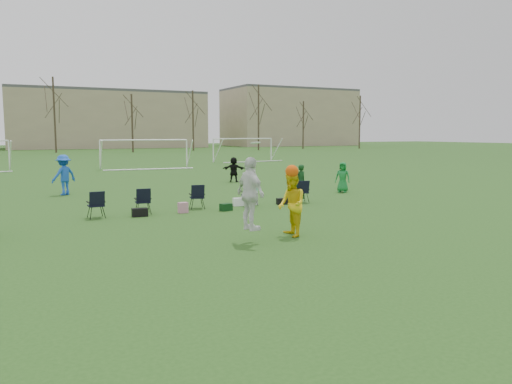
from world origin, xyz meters
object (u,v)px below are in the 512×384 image
goal_mid (145,146)px  center_contest (273,199)px  fielder_blue (64,175)px  fielder_black (234,170)px  goal_right (243,143)px  fielder_green_far (343,177)px

goal_mid → center_contest: bearing=-93.1°
fielder_blue → center_contest: size_ratio=0.71×
fielder_blue → fielder_black: bearing=163.0°
goal_right → center_contest: bearing=-121.5°
fielder_blue → goal_right: (20.00, 22.64, 0.95)m
center_contest → goal_mid: bearing=82.9°
fielder_black → goal_right: goal_right is taller
goal_mid → fielder_green_far: bearing=-73.6°
fielder_blue → goal_mid: size_ratio=0.26×
fielder_blue → goal_mid: goal_mid is taller
fielder_blue → goal_mid: bearing=-145.7°
fielder_green_far → goal_mid: size_ratio=0.21×
fielder_black → center_contest: 16.82m
goal_mid → fielder_blue: bearing=-111.7°
center_contest → goal_right: (15.74, 36.13, 0.77)m
fielder_black → fielder_green_far: bearing=142.4°
fielder_black → goal_mid: goal_mid is taller
fielder_blue → goal_mid: (8.00, 16.64, 0.95)m
goal_right → fielder_green_far: bearing=-112.6°
fielder_green_far → goal_mid: 22.23m
fielder_green_far → fielder_black: bearing=159.5°
fielder_green_far → fielder_blue: bearing=-152.8°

